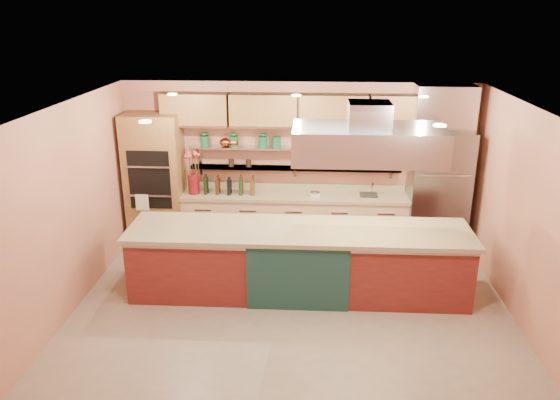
# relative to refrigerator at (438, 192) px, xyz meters

# --- Properties ---
(floor) EXTENTS (6.00, 5.00, 0.02)m
(floor) POSITION_rel_refrigerator_xyz_m (-2.35, -2.14, -1.06)
(floor) COLOR gray
(floor) RESTS_ON ground
(ceiling) EXTENTS (6.00, 5.00, 0.02)m
(ceiling) POSITION_rel_refrigerator_xyz_m (-2.35, -2.14, 1.75)
(ceiling) COLOR black
(ceiling) RESTS_ON wall_back
(wall_back) EXTENTS (6.00, 0.04, 2.80)m
(wall_back) POSITION_rel_refrigerator_xyz_m (-2.35, 0.36, 0.35)
(wall_back) COLOR #BE775A
(wall_back) RESTS_ON floor
(wall_front) EXTENTS (6.00, 0.04, 2.80)m
(wall_front) POSITION_rel_refrigerator_xyz_m (-2.35, -4.64, 0.35)
(wall_front) COLOR #BE775A
(wall_front) RESTS_ON floor
(wall_left) EXTENTS (0.04, 5.00, 2.80)m
(wall_left) POSITION_rel_refrigerator_xyz_m (-5.35, -2.14, 0.35)
(wall_left) COLOR #BE775A
(wall_left) RESTS_ON floor
(wall_right) EXTENTS (0.04, 5.00, 2.80)m
(wall_right) POSITION_rel_refrigerator_xyz_m (0.65, -2.14, 0.35)
(wall_right) COLOR #BE775A
(wall_right) RESTS_ON floor
(oven_stack) EXTENTS (0.95, 0.64, 2.30)m
(oven_stack) POSITION_rel_refrigerator_xyz_m (-4.80, 0.04, 0.10)
(oven_stack) COLOR olive
(oven_stack) RESTS_ON floor
(refrigerator) EXTENTS (0.95, 0.72, 2.10)m
(refrigerator) POSITION_rel_refrigerator_xyz_m (0.00, 0.00, 0.00)
(refrigerator) COLOR gray
(refrigerator) RESTS_ON floor
(back_counter) EXTENTS (3.84, 0.64, 0.93)m
(back_counter) POSITION_rel_refrigerator_xyz_m (-2.40, 0.06, -0.58)
(back_counter) COLOR tan
(back_counter) RESTS_ON floor
(wall_shelf_lower) EXTENTS (3.60, 0.26, 0.03)m
(wall_shelf_lower) POSITION_rel_refrigerator_xyz_m (-2.40, 0.23, 0.30)
(wall_shelf_lower) COLOR #AFB1B7
(wall_shelf_lower) RESTS_ON wall_back
(wall_shelf_upper) EXTENTS (3.60, 0.26, 0.03)m
(wall_shelf_upper) POSITION_rel_refrigerator_xyz_m (-2.40, 0.23, 0.65)
(wall_shelf_upper) COLOR #AFB1B7
(wall_shelf_upper) RESTS_ON wall_back
(upper_cabinets) EXTENTS (4.60, 0.36, 0.55)m
(upper_cabinets) POSITION_rel_refrigerator_xyz_m (-2.35, 0.18, 1.30)
(upper_cabinets) COLOR olive
(upper_cabinets) RESTS_ON wall_back
(range_hood) EXTENTS (2.00, 1.00, 0.45)m
(range_hood) POSITION_rel_refrigerator_xyz_m (-1.37, -1.64, 1.20)
(range_hood) COLOR #AFB1B7
(range_hood) RESTS_ON ceiling
(ceiling_downlights) EXTENTS (4.00, 2.80, 0.02)m
(ceiling_downlights) POSITION_rel_refrigerator_xyz_m (-2.35, -1.94, 1.72)
(ceiling_downlights) COLOR #FFE5A5
(ceiling_downlights) RESTS_ON ceiling
(island) EXTENTS (4.78, 1.06, 1.00)m
(island) POSITION_rel_refrigerator_xyz_m (-2.27, -1.64, -0.55)
(island) COLOR maroon
(island) RESTS_ON floor
(flower_vase) EXTENTS (0.23, 0.23, 0.34)m
(flower_vase) POSITION_rel_refrigerator_xyz_m (-4.13, 0.01, 0.05)
(flower_vase) COLOR maroon
(flower_vase) RESTS_ON back_counter
(oil_bottle_cluster) EXTENTS (0.96, 0.47, 0.30)m
(oil_bottle_cluster) POSITION_rel_refrigerator_xyz_m (-3.51, 0.01, 0.03)
(oil_bottle_cluster) COLOR black
(oil_bottle_cluster) RESTS_ON back_counter
(kitchen_scale) EXTENTS (0.19, 0.15, 0.10)m
(kitchen_scale) POSITION_rel_refrigerator_xyz_m (-2.05, 0.01, -0.07)
(kitchen_scale) COLOR silver
(kitchen_scale) RESTS_ON back_counter
(bar_faucet) EXTENTS (0.04, 0.04, 0.24)m
(bar_faucet) POSITION_rel_refrigerator_xyz_m (-1.08, 0.11, 0.00)
(bar_faucet) COLOR silver
(bar_faucet) RESTS_ON back_counter
(copper_kettle) EXTENTS (0.24, 0.24, 0.15)m
(copper_kettle) POSITION_rel_refrigerator_xyz_m (-3.60, 0.23, 0.74)
(copper_kettle) COLOR #B7482A
(copper_kettle) RESTS_ON wall_shelf_upper
(green_canister) EXTENTS (0.19, 0.19, 0.18)m
(green_canister) POSITION_rel_refrigerator_xyz_m (-2.72, 0.23, 0.76)
(green_canister) COLOR #114F27
(green_canister) RESTS_ON wall_shelf_upper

